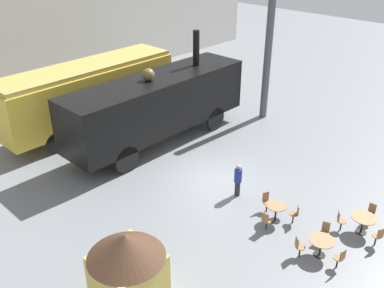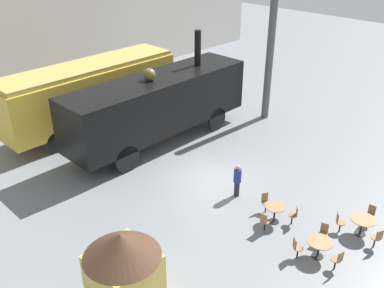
{
  "view_description": "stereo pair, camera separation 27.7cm",
  "coord_description": "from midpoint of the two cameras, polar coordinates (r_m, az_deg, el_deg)",
  "views": [
    {
      "loc": [
        -13.26,
        -11.2,
        10.91
      ],
      "look_at": [
        -0.35,
        1.0,
        1.6
      ],
      "focal_mm": 40.0,
      "sensor_mm": 36.0,
      "label": 1
    },
    {
      "loc": [
        -13.06,
        -11.4,
        10.91
      ],
      "look_at": [
        -0.35,
        1.0,
        1.6
      ],
      "focal_mm": 40.0,
      "sensor_mm": 36.0,
      "label": 2
    }
  ],
  "objects": [
    {
      "name": "cafe_chair_8",
      "position": [
        17.82,
        13.22,
        -8.92
      ],
      "size": [
        0.4,
        0.4,
        0.87
      ],
      "rotation": [
        0.0,
        0.0,
        8.45
      ],
      "color": "black",
      "rests_on": "ground_plane"
    },
    {
      "name": "support_pillar",
      "position": [
        25.9,
        9.78,
        11.8
      ],
      "size": [
        0.44,
        0.44,
        8.0
      ],
      "color": "#4C5156",
      "rests_on": "ground_plane"
    },
    {
      "name": "cafe_chair_5",
      "position": [
        17.63,
        23.18,
        -11.15
      ],
      "size": [
        0.39,
        0.4,
        0.87
      ],
      "rotation": [
        0.0,
        0.0,
        7.38
      ],
      "color": "black",
      "rests_on": "ground_plane"
    },
    {
      "name": "cafe_chair_0",
      "position": [
        16.26,
        13.54,
        -13.04
      ],
      "size": [
        0.4,
        0.4,
        0.87
      ],
      "rotation": [
        0.0,
        0.0,
        5.56
      ],
      "color": "black",
      "rests_on": "ground_plane"
    },
    {
      "name": "cafe_chair_7",
      "position": [
        17.2,
        9.37,
        -9.98
      ],
      "size": [
        0.36,
        0.36,
        0.87
      ],
      "rotation": [
        0.0,
        0.0,
        6.35
      ],
      "color": "black",
      "rests_on": "ground_plane"
    },
    {
      "name": "cafe_chair_2",
      "position": [
        17.18,
        16.88,
        -11.02
      ],
      "size": [
        0.39,
        0.37,
        0.87
      ],
      "rotation": [
        0.0,
        0.0,
        9.75
      ],
      "color": "black",
      "rests_on": "ground_plane"
    },
    {
      "name": "cafe_table_mid",
      "position": [
        18.05,
        21.48,
        -9.41
      ],
      "size": [
        0.97,
        0.97,
        0.74
      ],
      "color": "black",
      "rests_on": "ground_plane"
    },
    {
      "name": "cafe_table_near",
      "position": [
        16.49,
        16.4,
        -12.53
      ],
      "size": [
        0.93,
        0.93,
        0.71
      ],
      "color": "black",
      "rests_on": "ground_plane"
    },
    {
      "name": "passenger_coach_vintage",
      "position": [
        25.28,
        -13.94,
        6.85
      ],
      "size": [
        10.59,
        2.73,
        3.82
      ],
      "color": "gold",
      "rests_on": "ground_plane"
    },
    {
      "name": "ground_plane",
      "position": [
        20.49,
        2.33,
        -4.53
      ],
      "size": [
        80.0,
        80.0,
        0.0
      ],
      "primitive_type": "plane",
      "color": "gray"
    },
    {
      "name": "cafe_chair_1",
      "position": [
        16.18,
        18.68,
        -14.14
      ],
      "size": [
        0.36,
        0.38,
        0.87
      ],
      "rotation": [
        0.0,
        0.0,
        7.65
      ],
      "color": "black",
      "rests_on": "ground_plane"
    },
    {
      "name": "cafe_table_far",
      "position": [
        17.71,
        10.71,
        -8.53
      ],
      "size": [
        0.82,
        0.82,
        0.77
      ],
      "color": "black",
      "rests_on": "ground_plane"
    },
    {
      "name": "cafe_chair_3",
      "position": [
        18.79,
        22.37,
        -8.36
      ],
      "size": [
        0.36,
        0.36,
        0.87
      ],
      "rotation": [
        0.0,
        0.0,
        3.19
      ],
      "color": "black",
      "rests_on": "ground_plane"
    },
    {
      "name": "cafe_chair_6",
      "position": [
        18.3,
        9.46,
        -7.42
      ],
      "size": [
        0.39,
        0.4,
        0.87
      ],
      "rotation": [
        0.0,
        0.0,
        4.26
      ],
      "color": "black",
      "rests_on": "ground_plane"
    },
    {
      "name": "ticket_kiosk",
      "position": [
        13.42,
        -9.18,
        -16.3
      ],
      "size": [
        2.34,
        2.34,
        3.0
      ],
      "color": "#DBC151",
      "rests_on": "ground_plane"
    },
    {
      "name": "cafe_chair_4",
      "position": [
        17.93,
        18.73,
        -9.51
      ],
      "size": [
        0.4,
        0.4,
        0.87
      ],
      "rotation": [
        0.0,
        0.0,
        5.29
      ],
      "color": "black",
      "rests_on": "ground_plane"
    },
    {
      "name": "backdrop_wall",
      "position": [
        30.94,
        -21.0,
        13.95
      ],
      "size": [
        44.0,
        0.15,
        9.0
      ],
      "color": "silver",
      "rests_on": "ground_plane"
    },
    {
      "name": "steam_locomotive",
      "position": [
        22.91,
        -4.94,
        5.46
      ],
      "size": [
        10.9,
        2.73,
        5.65
      ],
      "color": "black",
      "rests_on": "ground_plane"
    },
    {
      "name": "visitor_person",
      "position": [
        18.9,
        5.72,
        -4.68
      ],
      "size": [
        0.34,
        0.34,
        1.56
      ],
      "color": "#262633",
      "rests_on": "ground_plane"
    }
  ]
}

